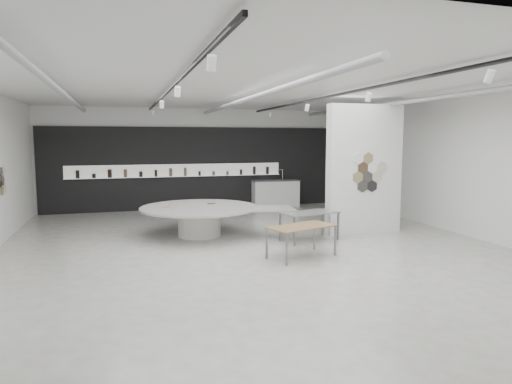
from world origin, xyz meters
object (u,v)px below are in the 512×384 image
object	(u,v)px
sample_table_stone	(310,214)
kitchen_counter	(275,193)
display_island	(202,217)
sample_table_wood	(302,228)
partition_column	(364,169)

from	to	relation	value
sample_table_stone	kitchen_counter	distance (m)	6.19
display_island	sample_table_wood	bearing A→B (deg)	-50.71
sample_table_wood	sample_table_stone	xyz separation A→B (m)	(0.84, 1.52, 0.03)
partition_column	sample_table_stone	bearing A→B (deg)	-163.69
sample_table_stone	kitchen_counter	size ratio (longest dim) A/B	0.85
display_island	kitchen_counter	world-z (taller)	kitchen_counter
sample_table_wood	kitchen_counter	world-z (taller)	kitchen_counter
display_island	kitchen_counter	distance (m)	6.01
partition_column	display_island	size ratio (longest dim) A/B	0.84
display_island	kitchen_counter	bearing A→B (deg)	59.57
partition_column	sample_table_wood	size ratio (longest dim) A/B	2.13
sample_table_wood	kitchen_counter	size ratio (longest dim) A/B	0.90
sample_table_wood	kitchen_counter	distance (m)	7.85
partition_column	sample_table_wood	bearing A→B (deg)	-142.82
sample_table_wood	sample_table_stone	distance (m)	1.74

